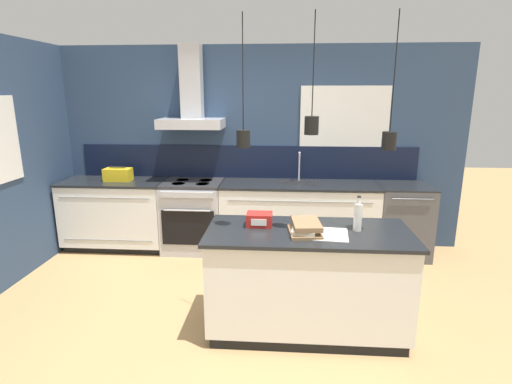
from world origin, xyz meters
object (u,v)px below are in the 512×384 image
oven_range (194,216)px  dishwasher (402,220)px  yellow_toolbox (118,175)px  red_supply_box (259,219)px  bottle_on_island (358,216)px  book_stack (305,228)px

oven_range → dishwasher: size_ratio=1.00×
yellow_toolbox → dishwasher: bearing=-0.0°
oven_range → dishwasher: same height
red_supply_box → oven_range: bearing=120.3°
bottle_on_island → red_supply_box: size_ratio=1.36×
red_supply_box → yellow_toolbox: (-1.93, 1.65, 0.03)m
dishwasher → yellow_toolbox: bearing=180.0°
oven_range → red_supply_box: size_ratio=4.19×
red_supply_box → bottle_on_island: bearing=-4.9°
yellow_toolbox → book_stack: bearing=-38.2°
oven_range → yellow_toolbox: bearing=179.7°
oven_range → yellow_toolbox: yellow_toolbox is taller
oven_range → bottle_on_island: size_ratio=3.08×
oven_range → book_stack: bearing=-53.4°
bottle_on_island → yellow_toolbox: bottle_on_island is taller
dishwasher → bottle_on_island: bearing=-117.1°
oven_range → bottle_on_island: bottle_on_island is taller
oven_range → bottle_on_island: (1.78, -1.72, 0.58)m
oven_range → yellow_toolbox: (-0.97, 0.00, 0.54)m
book_stack → red_supply_box: 0.42m
dishwasher → red_supply_box: red_supply_box is taller
oven_range → book_stack: (1.34, -1.81, 0.50)m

